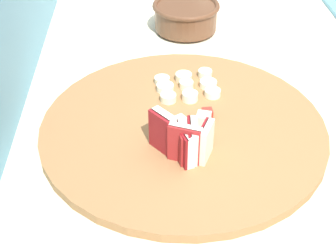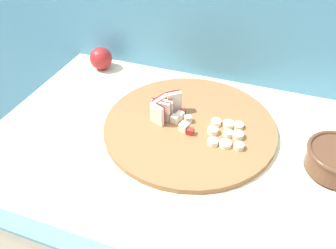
# 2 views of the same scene
# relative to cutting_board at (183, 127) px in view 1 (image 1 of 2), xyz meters

# --- Properties ---
(tile_backsplash) EXTENTS (2.40, 0.04, 1.38)m
(tile_backsplash) POSITION_rel_cutting_board_xyz_m (0.08, 0.28, -0.20)
(tile_backsplash) COLOR #4C8EB2
(tile_backsplash) RESTS_ON ground
(cutting_board) EXTENTS (0.44, 0.44, 0.01)m
(cutting_board) POSITION_rel_cutting_board_xyz_m (0.00, 0.00, 0.00)
(cutting_board) COLOR olive
(cutting_board) RESTS_ON tiled_countertop
(apple_wedge_fan) EXTENTS (0.07, 0.09, 0.06)m
(apple_wedge_fan) POSITION_rel_cutting_board_xyz_m (-0.07, 0.01, 0.03)
(apple_wedge_fan) COLOR maroon
(apple_wedge_fan) RESTS_ON cutting_board
(apple_dice_pile) EXTENTS (0.07, 0.08, 0.02)m
(apple_dice_pile) POSITION_rel_cutting_board_xyz_m (-0.02, -0.01, 0.02)
(apple_dice_pile) COLOR #EFE5CC
(apple_dice_pile) RESTS_ON cutting_board
(banana_slice_rows) EXTENTS (0.10, 0.11, 0.01)m
(banana_slice_rows) POSITION_rel_cutting_board_xyz_m (0.10, -0.01, 0.01)
(banana_slice_rows) COLOR white
(banana_slice_rows) RESTS_ON cutting_board
(ceramic_bowl) EXTENTS (0.14, 0.14, 0.06)m
(ceramic_bowl) POSITION_rel_cutting_board_xyz_m (0.35, -0.03, 0.03)
(ceramic_bowl) COLOR brown
(ceramic_bowl) RESTS_ON tiled_countertop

